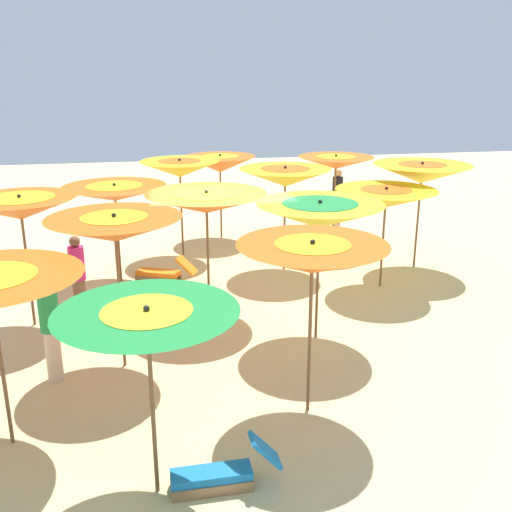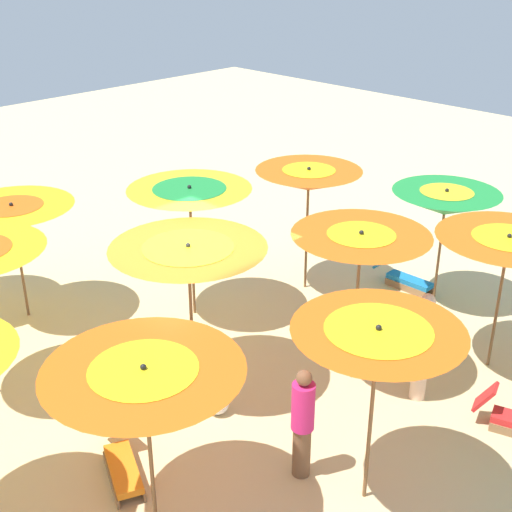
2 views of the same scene
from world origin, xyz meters
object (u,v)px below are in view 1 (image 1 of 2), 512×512
at_px(beach_umbrella_4, 422,173).
at_px(beach_umbrella_9, 336,163).
at_px(beach_umbrella_11, 20,208).
at_px(beachgoer_1, 337,199).
at_px(beachgoer_2, 78,275).
at_px(beach_ball, 170,303).
at_px(beach_umbrella_6, 115,229).
at_px(beach_umbrella_13, 180,169).
at_px(lounger_2, 220,472).
at_px(beach_umbrella_1, 312,258).
at_px(beach_umbrella_3, 386,198).
at_px(lounger_0, 163,272).
at_px(beach_umbrella_0, 148,330).
at_px(beach_umbrella_2, 320,215).
at_px(beach_umbrella_7, 207,203).
at_px(beach_umbrella_12, 115,193).
at_px(beach_umbrella_14, 220,164).
at_px(beachgoer_0, 50,324).
at_px(beach_umbrella_8, 285,177).

bearing_deg(beach_umbrella_4, beach_umbrella_9, -146.06).
relative_size(beach_umbrella_11, beachgoer_1, 1.32).
xyz_separation_m(beachgoer_2, beach_ball, (0.09, 1.73, -0.67)).
relative_size(beach_umbrella_6, beach_umbrella_13, 1.02).
distance_m(beach_umbrella_6, lounger_2, 4.02).
xyz_separation_m(beach_umbrella_1, beach_umbrella_3, (-4.50, 2.92, -0.27)).
height_order(beach_umbrella_11, lounger_0, beach_umbrella_11).
relative_size(beach_umbrella_0, beach_umbrella_9, 0.93).
distance_m(beach_umbrella_1, beach_umbrella_3, 5.37).
bearing_deg(beach_ball, beach_umbrella_2, 55.91).
bearing_deg(beach_umbrella_11, beach_umbrella_3, 95.72).
bearing_deg(beach_umbrella_3, beach_umbrella_11, -84.28).
distance_m(beach_umbrella_1, beach_umbrella_7, 3.89).
xyz_separation_m(beach_umbrella_3, beach_umbrella_7, (0.74, -3.90, 0.23)).
relative_size(beach_umbrella_2, beach_umbrella_9, 1.02).
bearing_deg(beachgoer_2, lounger_2, 116.64).
height_order(beach_umbrella_2, beach_umbrella_3, beach_umbrella_2).
bearing_deg(beach_umbrella_12, beach_umbrella_13, 138.37).
bearing_deg(beach_umbrella_6, beach_umbrella_4, 118.94).
height_order(lounger_2, beachgoer_2, beachgoer_2).
bearing_deg(beach_umbrella_4, beach_ball, -74.69).
bearing_deg(beach_umbrella_14, beachgoer_0, -25.57).
relative_size(beach_umbrella_1, beach_umbrella_9, 1.02).
height_order(beach_umbrella_1, beach_umbrella_13, beach_umbrella_1).
bearing_deg(beach_umbrella_8, beach_umbrella_6, -41.05).
distance_m(beach_umbrella_2, beach_umbrella_11, 5.30).
bearing_deg(beach_umbrella_9, beachgoer_0, -46.54).
height_order(beach_umbrella_7, beach_umbrella_12, beach_umbrella_7).
relative_size(beach_umbrella_2, beach_umbrella_7, 1.03).
distance_m(beach_umbrella_14, lounger_0, 4.24).
distance_m(beach_umbrella_4, beachgoer_2, 7.99).
height_order(beach_umbrella_12, beach_umbrella_14, beach_umbrella_14).
xyz_separation_m(beach_umbrella_1, beach_umbrella_8, (-6.04, 1.08, -0.03)).
distance_m(beach_umbrella_8, beach_umbrella_12, 3.84).
xyz_separation_m(beach_umbrella_6, beach_umbrella_13, (-5.79, 1.36, -0.06)).
distance_m(lounger_0, beachgoer_1, 6.08).
height_order(beach_umbrella_14, beachgoer_2, beach_umbrella_14).
relative_size(beach_umbrella_6, beach_umbrella_7, 1.04).
bearing_deg(beach_umbrella_13, beach_umbrella_8, 55.67).
distance_m(beach_umbrella_6, beach_umbrella_7, 2.52).
xyz_separation_m(beach_umbrella_3, beach_umbrella_12, (-1.39, -5.67, 0.05)).
relative_size(beach_umbrella_3, beach_umbrella_9, 0.90).
bearing_deg(beachgoer_1, beach_umbrella_7, 160.99).
bearing_deg(beach_umbrella_7, beachgoer_0, -50.07).
bearing_deg(lounger_2, beach_umbrella_9, -115.98).
distance_m(beach_umbrella_13, beach_umbrella_14, 1.89).
xyz_separation_m(beach_umbrella_14, lounger_2, (10.47, -1.40, -1.90)).
relative_size(beach_umbrella_2, beach_umbrella_13, 1.01).
bearing_deg(beach_ball, beach_umbrella_14, 161.52).
height_order(beach_umbrella_0, beach_umbrella_7, beach_umbrella_7).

